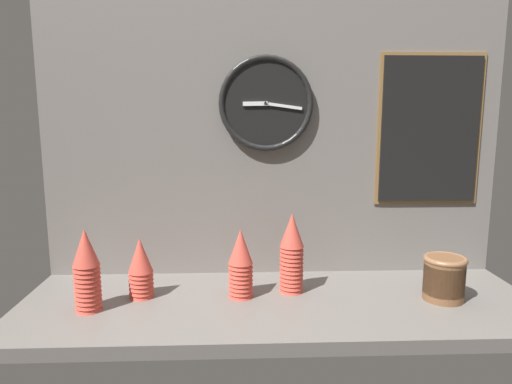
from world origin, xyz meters
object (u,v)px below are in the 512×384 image
at_px(wall_clock, 266,104).
at_px(menu_board, 430,130).
at_px(cup_stack_center_right, 292,253).
at_px(cup_stack_far_left, 87,270).
at_px(bowl_stack_far_right, 444,277).
at_px(cup_stack_center, 241,263).
at_px(cup_stack_left, 141,268).

distance_m(wall_clock, menu_board, 0.59).
relative_size(cup_stack_center_right, wall_clock, 0.81).
height_order(cup_stack_far_left, wall_clock, wall_clock).
bearing_deg(menu_board, cup_stack_far_left, -164.86).
bearing_deg(bowl_stack_far_right, cup_stack_far_left, -178.02).
distance_m(cup_stack_center_right, cup_stack_center, 0.17).
xyz_separation_m(cup_stack_center_right, menu_board, (0.50, 0.18, 0.39)).
bearing_deg(cup_stack_left, cup_stack_far_left, -144.97).
distance_m(cup_stack_far_left, menu_board, 1.22).
distance_m(bowl_stack_far_right, menu_board, 0.52).
distance_m(cup_stack_center_right, cup_stack_far_left, 0.63).
bearing_deg(cup_stack_center, cup_stack_left, 177.88).
bearing_deg(cup_stack_center_right, wall_clock, 113.08).
bearing_deg(cup_stack_left, cup_stack_center_right, 3.11).
bearing_deg(cup_stack_center, cup_stack_center_right, 12.84).
bearing_deg(bowl_stack_far_right, menu_board, 81.99).
bearing_deg(bowl_stack_far_right, wall_clock, 154.62).
bearing_deg(menu_board, bowl_stack_far_right, -98.01).
distance_m(cup_stack_left, wall_clock, 0.68).
height_order(cup_stack_center_right, cup_stack_center, cup_stack_center_right).
bearing_deg(cup_stack_far_left, bowl_stack_far_right, 1.98).
height_order(cup_stack_left, bowl_stack_far_right, cup_stack_left).
xyz_separation_m(cup_stack_center_right, cup_stack_far_left, (-0.61, -0.12, -0.01)).
relative_size(cup_stack_center_right, cup_stack_center, 1.19).
relative_size(cup_stack_center_right, cup_stack_left, 1.36).
bearing_deg(wall_clock, cup_stack_far_left, -151.46).
bearing_deg(menu_board, wall_clock, -179.12).
relative_size(cup_stack_far_left, bowl_stack_far_right, 1.79).
height_order(cup_stack_far_left, menu_board, menu_board).
bearing_deg(cup_stack_center_right, menu_board, 19.84).
xyz_separation_m(cup_stack_left, wall_clock, (0.41, 0.20, 0.51)).
distance_m(cup_stack_left, cup_stack_far_left, 0.17).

